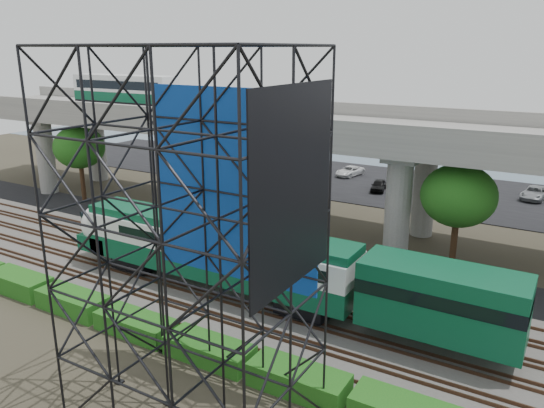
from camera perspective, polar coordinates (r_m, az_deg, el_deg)
The scene contains 13 objects.
ground at distance 34.01m, azimuth -10.50°, elevation -9.90°, with size 140.00×140.00×0.00m, color #474233.
ballast_bed at distance 35.33m, azimuth -8.38°, elevation -8.57°, with size 90.00×12.00×0.20m, color slate.
service_road at distance 41.74m, azimuth -1.06°, elevation -4.48°, with size 90.00×5.00×0.08m, color black.
parking_lot at distance 62.09m, azimuth 10.37°, elevation 2.26°, with size 90.00×18.00×0.08m, color black.
harbor_water at distance 82.67m, azimuth 15.75°, elevation 5.39°, with size 140.00×40.00×0.03m, color #425E6D.
rail_tracks at distance 35.25m, azimuth -8.39°, elevation -8.30°, with size 90.00×9.52×0.16m.
commuter_train at distance 32.16m, azimuth -3.34°, elevation -5.59°, with size 29.30×3.06×4.30m.
overpass at distance 44.96m, azimuth 1.04°, elevation 7.83°, with size 80.00×12.00×12.40m.
scaffold_tower at distance 20.62m, azimuth -8.95°, elevation -4.93°, with size 9.36×6.36×15.00m.
hedge_strip at distance 30.38m, azimuth -14.48°, elevation -12.35°, with size 34.60×1.80×1.20m.
trees at distance 47.22m, azimuth -2.33°, elevation 4.97°, with size 40.94×16.94×7.69m.
suv at distance 47.35m, azimuth -12.80°, elevation -1.39°, with size 2.31×5.01×1.39m, color black.
parked_cars at distance 61.28m, azimuth 11.39°, elevation 2.64°, with size 36.65×9.54×1.28m.
Camera 1 is at (20.47, -22.70, 14.90)m, focal length 35.00 mm.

